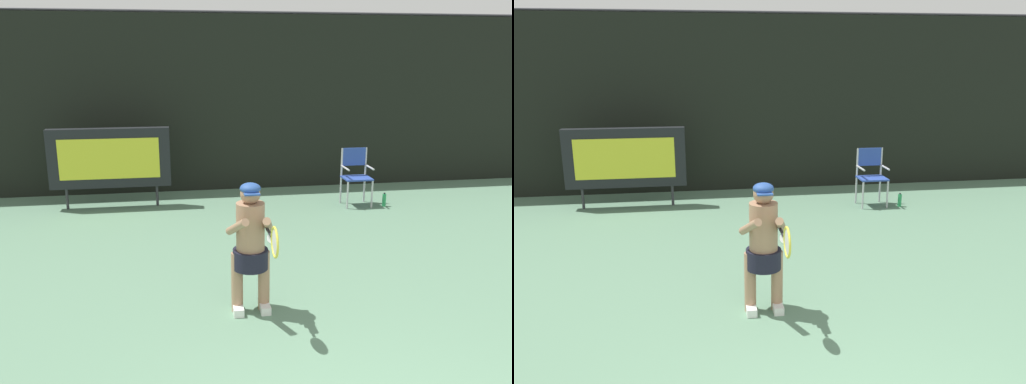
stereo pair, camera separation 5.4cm
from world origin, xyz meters
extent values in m
cube|color=black|center=(0.00, 8.50, 1.80)|extent=(18.00, 0.12, 3.60)
cylinder|color=#38383D|center=(0.00, 8.50, 3.63)|extent=(18.00, 0.05, 0.05)
cube|color=black|center=(-2.60, 7.41, 0.95)|extent=(2.20, 0.20, 1.10)
cube|color=gold|center=(-2.60, 7.30, 0.95)|extent=(1.80, 0.01, 0.75)
cylinder|color=#2D2D33|center=(-3.42, 7.41, 0.20)|extent=(0.05, 0.05, 0.40)
cylinder|color=#2D2D33|center=(-1.77, 7.41, 0.20)|extent=(0.05, 0.05, 0.40)
cylinder|color=#B7B7BC|center=(1.74, 6.61, 0.26)|extent=(0.04, 0.04, 0.52)
cylinder|color=#B7B7BC|center=(2.22, 6.61, 0.26)|extent=(0.04, 0.04, 0.52)
cylinder|color=#B7B7BC|center=(1.74, 7.01, 0.26)|extent=(0.04, 0.04, 0.52)
cylinder|color=#B7B7BC|center=(2.22, 7.01, 0.26)|extent=(0.04, 0.04, 0.52)
cube|color=#2A459B|center=(1.98, 6.81, 0.54)|extent=(0.52, 0.44, 0.03)
cylinder|color=#B7B7BC|center=(1.74, 7.01, 0.80)|extent=(0.04, 0.04, 0.56)
cylinder|color=#B7B7BC|center=(2.22, 7.01, 0.80)|extent=(0.04, 0.04, 0.56)
cube|color=#2A459B|center=(1.98, 7.01, 0.91)|extent=(0.48, 0.02, 0.34)
cylinder|color=#B7B7BC|center=(1.74, 6.81, 0.74)|extent=(0.04, 0.44, 0.04)
cylinder|color=#B7B7BC|center=(2.22, 6.81, 0.74)|extent=(0.04, 0.44, 0.04)
cylinder|color=#299451|center=(2.50, 6.66, 0.12)|extent=(0.07, 0.07, 0.24)
cylinder|color=black|center=(2.50, 6.66, 0.25)|extent=(0.03, 0.03, 0.03)
cube|color=white|center=(-0.79, 2.89, 0.04)|extent=(0.11, 0.26, 0.09)
cube|color=white|center=(-0.49, 2.89, 0.04)|extent=(0.11, 0.26, 0.09)
cylinder|color=#A37A5B|center=(-0.79, 2.94, 0.35)|extent=(0.13, 0.13, 0.69)
cylinder|color=#A37A5B|center=(-0.49, 2.94, 0.35)|extent=(0.13, 0.13, 0.69)
cylinder|color=black|center=(-0.64, 2.94, 0.61)|extent=(0.39, 0.39, 0.22)
cylinder|color=#A37A5B|center=(-0.64, 2.94, 0.97)|extent=(0.31, 0.31, 0.56)
sphere|color=#A37A5B|center=(-0.64, 2.94, 1.35)|extent=(0.22, 0.22, 0.22)
ellipsoid|color=#284C93|center=(-0.64, 2.94, 1.41)|extent=(0.22, 0.22, 0.12)
cube|color=#284C93|center=(-0.64, 2.85, 1.38)|extent=(0.17, 0.12, 0.02)
cylinder|color=#A37A5B|center=(-0.80, 2.78, 1.05)|extent=(0.21, 0.51, 0.31)
cylinder|color=#A37A5B|center=(-0.47, 2.78, 1.05)|extent=(0.21, 0.51, 0.31)
cylinder|color=white|center=(-0.45, 2.66, 0.94)|extent=(0.13, 0.12, 0.12)
cylinder|color=black|center=(-0.50, 2.59, 1.04)|extent=(0.03, 0.28, 0.03)
torus|color=yellow|center=(-0.50, 2.29, 1.04)|extent=(0.02, 0.31, 0.31)
ellipsoid|color=silver|center=(-0.50, 2.29, 1.04)|extent=(0.01, 0.26, 0.26)
camera|label=1|loc=(-1.42, -2.28, 2.76)|focal=36.18mm
camera|label=2|loc=(-1.36, -2.29, 2.76)|focal=36.18mm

